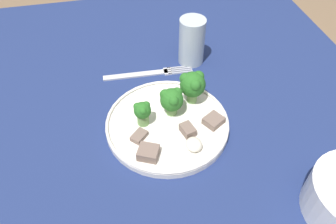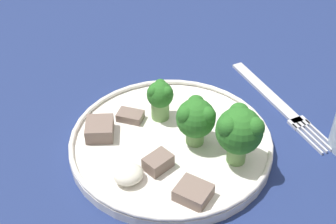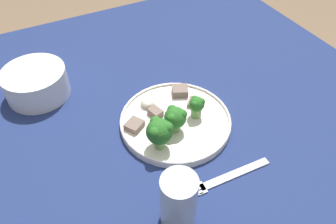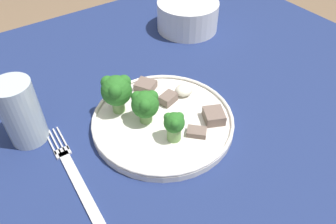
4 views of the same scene
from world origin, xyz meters
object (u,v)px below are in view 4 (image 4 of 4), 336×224
dinner_plate (162,121)px  cream_bowl (188,16)px  drinking_glass (22,115)px  fork (73,173)px

dinner_plate → cream_bowl: bearing=45.7°
dinner_plate → drinking_glass: size_ratio=2.16×
drinking_glass → fork: bearing=-75.5°
fork → drinking_glass: size_ratio=1.87×
dinner_plate → fork: (-0.17, -0.01, -0.01)m
dinner_plate → cream_bowl: cream_bowl is taller
cream_bowl → drinking_glass: 0.46m
dinner_plate → drinking_glass: drinking_glass is taller
cream_bowl → drinking_glass: drinking_glass is taller
cream_bowl → drinking_glass: (-0.43, -0.14, 0.02)m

